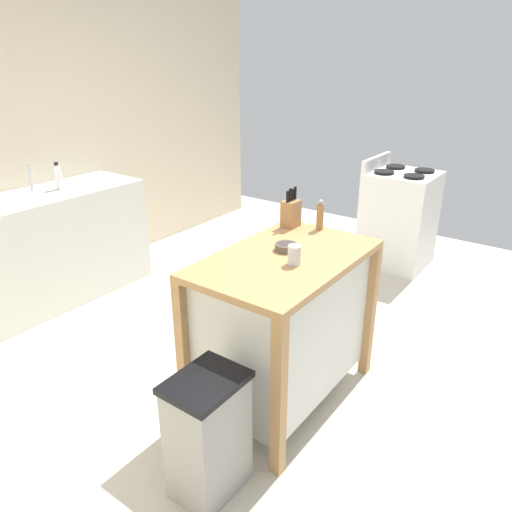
# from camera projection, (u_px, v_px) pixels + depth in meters

# --- Properties ---
(ground_plane) EXTENTS (6.56, 6.56, 0.00)m
(ground_plane) POSITION_uv_depth(u_px,v_px,m) (274.00, 377.00, 3.15)
(ground_plane) COLOR beige
(ground_plane) RESTS_ON ground
(wall_back) EXTENTS (5.56, 0.10, 2.60)m
(wall_back) POSITION_uv_depth(u_px,v_px,m) (28.00, 137.00, 3.99)
(wall_back) COLOR beige
(wall_back) RESTS_ON ground
(kitchen_island) EXTENTS (1.09, 0.68, 0.92)m
(kitchen_island) POSITION_uv_depth(u_px,v_px,m) (284.00, 321.00, 2.80)
(kitchen_island) COLOR #AD7F4C
(kitchen_island) RESTS_ON ground
(knife_block) EXTENTS (0.11, 0.09, 0.25)m
(knife_block) POSITION_uv_depth(u_px,v_px,m) (291.00, 213.00, 3.05)
(knife_block) COLOR #9E7042
(knife_block) RESTS_ON kitchen_island
(bowl_ceramic_small) EXTENTS (0.13, 0.13, 0.04)m
(bowl_ceramic_small) POSITION_uv_depth(u_px,v_px,m) (286.00, 247.00, 2.71)
(bowl_ceramic_small) COLOR #564C47
(bowl_ceramic_small) RESTS_ON kitchen_island
(drinking_cup) EXTENTS (0.07, 0.07, 0.10)m
(drinking_cup) POSITION_uv_depth(u_px,v_px,m) (294.00, 255.00, 2.52)
(drinking_cup) COLOR silver
(drinking_cup) RESTS_ON kitchen_island
(pepper_grinder) EXTENTS (0.04, 0.04, 0.19)m
(pepper_grinder) POSITION_uv_depth(u_px,v_px,m) (320.00, 215.00, 3.00)
(pepper_grinder) COLOR #9E7042
(pepper_grinder) RESTS_ON kitchen_island
(trash_bin) EXTENTS (0.36, 0.28, 0.63)m
(trash_bin) POSITION_uv_depth(u_px,v_px,m) (208.00, 435.00, 2.24)
(trash_bin) COLOR gray
(trash_bin) RESTS_ON ground
(sink_counter) EXTENTS (1.56, 0.60, 0.91)m
(sink_counter) POSITION_uv_depth(u_px,v_px,m) (52.00, 247.00, 4.01)
(sink_counter) COLOR silver
(sink_counter) RESTS_ON ground
(sink_faucet) EXTENTS (0.02, 0.02, 0.22)m
(sink_faucet) POSITION_uv_depth(u_px,v_px,m) (30.00, 177.00, 3.87)
(sink_faucet) COLOR #B7BCC1
(sink_faucet) RESTS_ON sink_counter
(bottle_hand_soap) EXTENTS (0.05, 0.05, 0.22)m
(bottle_hand_soap) POSITION_uv_depth(u_px,v_px,m) (58.00, 177.00, 3.92)
(bottle_hand_soap) COLOR white
(bottle_hand_soap) RESTS_ON sink_counter
(stove) EXTENTS (0.60, 0.60, 1.03)m
(stove) POSITION_uv_depth(u_px,v_px,m) (399.00, 219.00, 4.67)
(stove) COLOR silver
(stove) RESTS_ON ground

